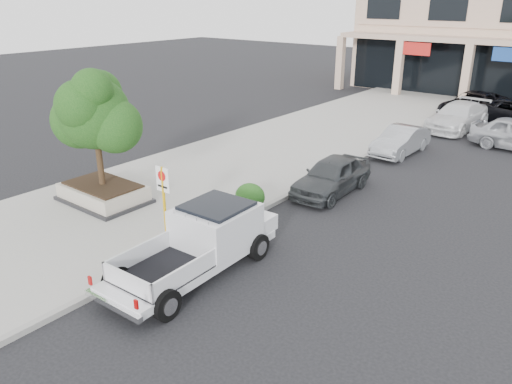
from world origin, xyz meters
TOP-DOWN VIEW (x-y plane):
  - ground at (0.00, 0.00)m, footprint 120.00×120.00m
  - sidewalk at (-5.50, 6.00)m, footprint 8.00×52.00m
  - curb at (-1.55, 6.00)m, footprint 0.20×52.00m
  - planter at (-6.46, 0.09)m, footprint 3.20×2.20m
  - planter_tree at (-6.33, 0.24)m, footprint 2.90×2.55m
  - no_parking_sign at (-2.48, -0.45)m, footprint 0.55×0.09m
  - hedge at (-1.80, 2.88)m, footprint 1.10×0.99m
  - pickup_truck at (-0.35, -1.38)m, footprint 2.27×5.70m
  - curb_car_a at (-0.53, 6.34)m, footprint 1.77×4.21m
  - curb_car_b at (-0.55, 12.92)m, footprint 1.52×4.07m
  - curb_car_c at (0.04, 19.46)m, footprint 2.53×5.42m
  - curb_car_d at (-0.17, 23.06)m, footprint 3.39×6.07m

SIDE VIEW (x-z plane):
  - ground at x=0.00m, z-range 0.00..0.00m
  - sidewalk at x=-5.50m, z-range 0.00..0.15m
  - curb at x=-1.55m, z-range 0.00..0.15m
  - planter at x=-6.46m, z-range 0.14..0.82m
  - hedge at x=-1.80m, z-range 0.15..1.08m
  - curb_car_b at x=-0.55m, z-range 0.00..1.33m
  - curb_car_a at x=-0.53m, z-range 0.00..1.42m
  - curb_car_c at x=0.04m, z-range 0.00..1.53m
  - curb_car_d at x=-0.17m, z-range 0.00..1.60m
  - pickup_truck at x=-0.35m, z-range 0.00..1.77m
  - no_parking_sign at x=-2.48m, z-range 0.48..2.78m
  - planter_tree at x=-6.33m, z-range 1.41..5.41m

